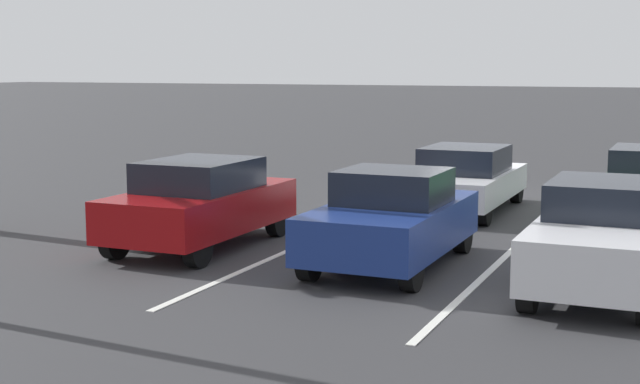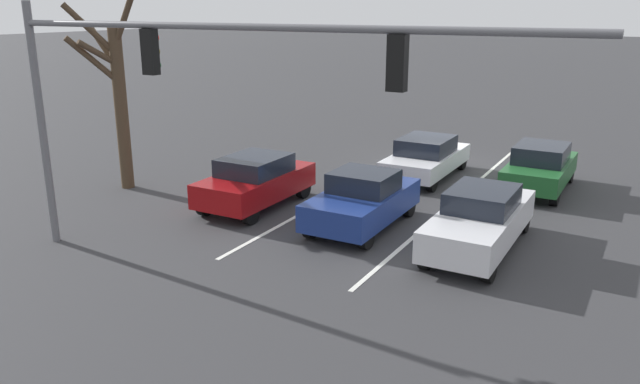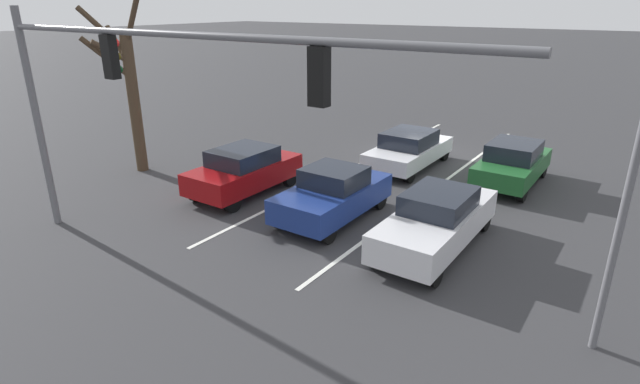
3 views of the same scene
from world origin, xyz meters
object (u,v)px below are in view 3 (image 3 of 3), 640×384
at_px(car_navy_midlane_front, 333,194).
at_px(car_maroon_rightlane_front, 244,170).
at_px(car_white_midlane_second, 409,149).
at_px(bare_tree_near, 129,86).
at_px(car_silver_leftlane_front, 437,220).
at_px(street_lamp_left_shoulder, 635,95).
at_px(car_darkgreen_leftlane_second, 513,163).
at_px(traffic_signal_gantry, 124,81).

distance_m(car_navy_midlane_front, car_maroon_rightlane_front, 3.61).
relative_size(car_white_midlane_second, bare_tree_near, 0.66).
relative_size(car_silver_leftlane_front, car_maroon_rightlane_front, 1.17).
relative_size(car_navy_midlane_front, street_lamp_left_shoulder, 0.49).
distance_m(car_darkgreen_leftlane_second, car_white_midlane_second, 3.86).
xyz_separation_m(car_silver_leftlane_front, car_darkgreen_leftlane_second, (-0.31, -6.16, 0.01)).
bearing_deg(car_white_midlane_second, bare_tree_near, 36.67).
height_order(car_silver_leftlane_front, car_white_midlane_second, car_silver_leftlane_front).
bearing_deg(car_darkgreen_leftlane_second, car_white_midlane_second, 3.28).
relative_size(car_darkgreen_leftlane_second, bare_tree_near, 0.61).
relative_size(car_maroon_rightlane_front, car_white_midlane_second, 0.91).
xyz_separation_m(car_navy_midlane_front, car_silver_leftlane_front, (-3.28, 0.10, 0.02)).
relative_size(car_maroon_rightlane_front, bare_tree_near, 0.60).
relative_size(car_navy_midlane_front, traffic_signal_gantry, 0.31).
height_order(car_navy_midlane_front, car_silver_leftlane_front, car_silver_leftlane_front).
relative_size(car_silver_leftlane_front, bare_tree_near, 0.70).
bearing_deg(car_navy_midlane_front, car_maroon_rightlane_front, -1.23).
height_order(car_maroon_rightlane_front, traffic_signal_gantry, traffic_signal_gantry).
height_order(car_maroon_rightlane_front, bare_tree_near, bare_tree_near).
relative_size(car_white_midlane_second, street_lamp_left_shoulder, 0.54).
relative_size(car_navy_midlane_front, car_white_midlane_second, 0.90).
relative_size(car_darkgreen_leftlane_second, car_white_midlane_second, 0.93).
bearing_deg(car_maroon_rightlane_front, car_silver_leftlane_front, 178.52).
distance_m(car_silver_leftlane_front, traffic_signal_gantry, 8.24).
bearing_deg(car_white_midlane_second, car_darkgreen_leftlane_second, -176.72).
xyz_separation_m(car_darkgreen_leftlane_second, street_lamp_left_shoulder, (-3.52, 8.35, 3.91)).
relative_size(car_darkgreen_leftlane_second, street_lamp_left_shoulder, 0.51).
bearing_deg(bare_tree_near, car_silver_leftlane_front, -178.60).
bearing_deg(car_navy_midlane_front, car_white_midlane_second, -87.33).
relative_size(street_lamp_left_shoulder, bare_tree_near, 1.21).
bearing_deg(car_darkgreen_leftlane_second, street_lamp_left_shoulder, 112.88).
distance_m(car_darkgreen_leftlane_second, bare_tree_near, 14.04).
xyz_separation_m(car_silver_leftlane_front, car_maroon_rightlane_front, (6.89, -0.18, 0.02)).
bearing_deg(car_white_midlane_second, street_lamp_left_shoulder, 132.24).
height_order(traffic_signal_gantry, street_lamp_left_shoulder, street_lamp_left_shoulder).
xyz_separation_m(street_lamp_left_shoulder, bare_tree_near, (15.75, -1.89, -1.47)).
height_order(car_navy_midlane_front, car_maroon_rightlane_front, car_maroon_rightlane_front).
distance_m(car_maroon_rightlane_front, car_darkgreen_leftlane_second, 9.36).
height_order(car_navy_midlane_front, traffic_signal_gantry, traffic_signal_gantry).
bearing_deg(street_lamp_left_shoulder, car_white_midlane_second, -47.76).
relative_size(traffic_signal_gantry, street_lamp_left_shoulder, 1.57).
bearing_deg(traffic_signal_gantry, car_navy_midlane_front, -115.83).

